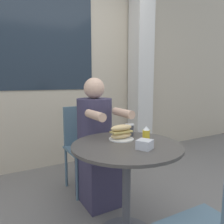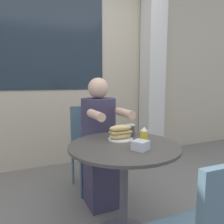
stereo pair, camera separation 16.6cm
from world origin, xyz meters
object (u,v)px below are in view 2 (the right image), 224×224
at_px(sandwich_on_plate, 121,133).
at_px(condiment_bottle, 144,136).
at_px(cafe_table, 124,170).
at_px(diner_chair, 89,139).
at_px(drink_cup, 131,130).
at_px(seated_diner, 100,148).

bearing_deg(sandwich_on_plate, condiment_bottle, -64.15).
bearing_deg(cafe_table, sandwich_on_plate, 75.37).
bearing_deg(cafe_table, diner_chair, 87.99).
bearing_deg(condiment_bottle, drink_cup, 82.07).
distance_m(seated_diner, drink_cup, 0.45).
height_order(diner_chair, drink_cup, diner_chair).
relative_size(diner_chair, sandwich_on_plate, 4.68).
bearing_deg(seated_diner, condiment_bottle, 98.14).
bearing_deg(condiment_bottle, sandwich_on_plate, 115.85).
xyz_separation_m(seated_diner, drink_cup, (0.13, -0.36, 0.24)).
relative_size(cafe_table, diner_chair, 0.88).
height_order(sandwich_on_plate, drink_cup, sandwich_on_plate).
height_order(cafe_table, sandwich_on_plate, sandwich_on_plate).
xyz_separation_m(sandwich_on_plate, drink_cup, (0.12, 0.07, -0.00)).
distance_m(seated_diner, condiment_bottle, 0.68).
bearing_deg(drink_cup, diner_chair, 100.03).
xyz_separation_m(seated_diner, sandwich_on_plate, (0.00, -0.44, 0.24)).
bearing_deg(sandwich_on_plate, cafe_table, -104.63).
relative_size(seated_diner, sandwich_on_plate, 6.30).
bearing_deg(seated_diner, drink_cup, 108.94).
distance_m(cafe_table, sandwich_on_plate, 0.27).
bearing_deg(drink_cup, seated_diner, 109.00).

